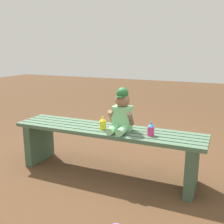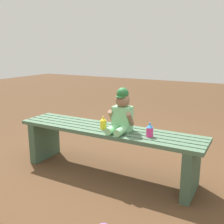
{
  "view_description": "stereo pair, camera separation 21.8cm",
  "coord_description": "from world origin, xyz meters",
  "px_view_note": "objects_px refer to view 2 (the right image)",
  "views": [
    {
      "loc": [
        1.02,
        -2.21,
        1.22
      ],
      "look_at": [
        0.08,
        -0.05,
        0.65
      ],
      "focal_mm": 42.45,
      "sensor_mm": 36.0,
      "label": 1
    },
    {
      "loc": [
        1.22,
        -2.12,
        1.22
      ],
      "look_at": [
        0.08,
        -0.05,
        0.65
      ],
      "focal_mm": 42.45,
      "sensor_mm": 36.0,
      "label": 2
    }
  ],
  "objects_px": {
    "park_bench": "(107,143)",
    "sippy_cup_right": "(150,130)",
    "child_figure": "(122,112)",
    "sippy_cup_left": "(103,123)"
  },
  "relations": [
    {
      "from": "child_figure",
      "to": "sippy_cup_right",
      "type": "distance_m",
      "value": 0.31
    },
    {
      "from": "child_figure",
      "to": "sippy_cup_right",
      "type": "xyz_separation_m",
      "value": [
        0.29,
        -0.03,
        -0.12
      ]
    },
    {
      "from": "child_figure",
      "to": "sippy_cup_left",
      "type": "height_order",
      "value": "child_figure"
    },
    {
      "from": "child_figure",
      "to": "park_bench",
      "type": "bearing_deg",
      "value": 175.43
    },
    {
      "from": "child_figure",
      "to": "sippy_cup_right",
      "type": "height_order",
      "value": "child_figure"
    },
    {
      "from": "park_bench",
      "to": "child_figure",
      "type": "bearing_deg",
      "value": -4.57
    },
    {
      "from": "child_figure",
      "to": "sippy_cup_left",
      "type": "distance_m",
      "value": 0.22
    },
    {
      "from": "park_bench",
      "to": "sippy_cup_right",
      "type": "distance_m",
      "value": 0.5
    },
    {
      "from": "park_bench",
      "to": "sippy_cup_left",
      "type": "xyz_separation_m",
      "value": [
        -0.02,
        -0.04,
        0.21
      ]
    },
    {
      "from": "park_bench",
      "to": "sippy_cup_right",
      "type": "bearing_deg",
      "value": -5.3
    }
  ]
}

